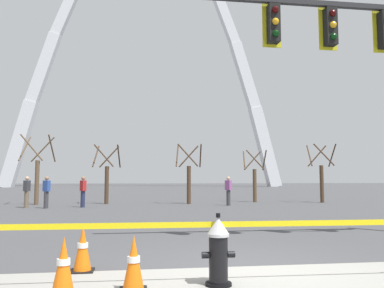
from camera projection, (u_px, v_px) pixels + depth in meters
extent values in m
plane|color=#474749|center=(246.00, 266.00, 6.59)|extent=(240.00, 240.00, 0.00)
cylinder|color=black|center=(219.00, 284.00, 5.38)|extent=(0.36, 0.36, 0.05)
cylinder|color=black|center=(218.00, 259.00, 5.41)|extent=(0.26, 0.26, 0.62)
cylinder|color=#B7B7BC|center=(218.00, 235.00, 5.44)|extent=(0.30, 0.30, 0.04)
cone|color=#B7B7BC|center=(218.00, 226.00, 5.45)|extent=(0.30, 0.30, 0.22)
cylinder|color=black|center=(218.00, 215.00, 5.46)|extent=(0.06, 0.06, 0.06)
cylinder|color=black|center=(206.00, 255.00, 5.39)|extent=(0.10, 0.09, 0.09)
cylinder|color=black|center=(231.00, 254.00, 5.44)|extent=(0.10, 0.09, 0.09)
cylinder|color=black|center=(216.00, 259.00, 5.60)|extent=(0.13, 0.14, 0.13)
cylinder|color=black|center=(214.00, 258.00, 5.68)|extent=(0.15, 0.03, 0.15)
cube|color=yellow|center=(216.00, 224.00, 5.51)|extent=(6.12, 0.15, 0.08)
cone|color=orange|center=(134.00, 262.00, 5.15)|extent=(0.28, 0.28, 0.70)
cylinder|color=white|center=(134.00, 259.00, 5.15)|extent=(0.17, 0.17, 0.08)
cone|color=orange|center=(63.00, 264.00, 4.99)|extent=(0.28, 0.28, 0.70)
cylinder|color=white|center=(64.00, 262.00, 5.00)|extent=(0.17, 0.17, 0.08)
cube|color=black|center=(82.00, 271.00, 6.20)|extent=(0.36, 0.36, 0.03)
cone|color=orange|center=(83.00, 247.00, 6.23)|extent=(0.28, 0.28, 0.70)
cylinder|color=white|center=(83.00, 245.00, 6.23)|extent=(0.17, 0.17, 0.08)
cube|color=#232326|center=(345.00, 5.00, 9.39)|extent=(7.60, 0.12, 0.12)
cube|color=gold|center=(381.00, 32.00, 9.62)|extent=(0.44, 0.03, 1.04)
cube|color=black|center=(330.00, 27.00, 9.29)|extent=(0.26, 0.24, 0.90)
cube|color=gold|center=(328.00, 29.00, 9.43)|extent=(0.44, 0.03, 1.04)
sphere|color=#360606|center=(333.00, 13.00, 9.19)|extent=(0.16, 0.16, 0.16)
sphere|color=orange|center=(333.00, 25.00, 9.16)|extent=(0.16, 0.16, 0.16)
sphere|color=black|center=(333.00, 36.00, 9.14)|extent=(0.16, 0.16, 0.16)
cube|color=black|center=(274.00, 24.00, 9.10)|extent=(0.26, 0.24, 0.90)
cube|color=gold|center=(271.00, 26.00, 9.23)|extent=(0.44, 0.03, 1.04)
sphere|color=#360606|center=(275.00, 10.00, 8.99)|extent=(0.16, 0.16, 0.16)
sphere|color=orange|center=(275.00, 21.00, 8.97)|extent=(0.16, 0.16, 0.16)
sphere|color=black|center=(276.00, 33.00, 8.94)|extent=(0.16, 0.16, 0.16)
cube|color=silver|center=(19.00, 144.00, 68.78)|extent=(5.85, 2.17, 15.61)
cube|color=silver|center=(44.00, 68.00, 70.51)|extent=(5.65, 1.98, 13.15)
cube|color=silver|center=(67.00, 9.00, 72.02)|extent=(5.43, 1.79, 10.71)
cube|color=silver|center=(226.00, 18.00, 76.16)|extent=(5.43, 1.79, 10.71)
cube|color=silver|center=(245.00, 76.00, 75.69)|extent=(5.65, 1.98, 13.15)
cube|color=silver|center=(265.00, 147.00, 74.99)|extent=(5.85, 2.17, 15.61)
cylinder|color=brown|center=(37.00, 182.00, 22.34)|extent=(0.24, 0.24, 2.52)
cylinder|color=brown|center=(25.00, 148.00, 22.55)|extent=(0.35, 1.36, 1.51)
cylinder|color=brown|center=(52.00, 148.00, 22.54)|extent=(0.22, 1.37, 1.51)
cylinder|color=brown|center=(43.00, 149.00, 23.29)|extent=(1.37, 0.22, 1.51)
cylinder|color=brown|center=(31.00, 147.00, 21.73)|extent=(1.35, 0.38, 1.51)
cylinder|color=#473323|center=(107.00, 185.00, 23.03)|extent=(0.24, 0.24, 2.20)
cylinder|color=#473323|center=(96.00, 156.00, 23.22)|extent=(0.31, 1.20, 1.32)
cylinder|color=#473323|center=(119.00, 156.00, 23.21)|extent=(0.20, 1.21, 1.32)
cylinder|color=#473323|center=(109.00, 157.00, 23.86)|extent=(1.21, 0.20, 1.32)
cylinder|color=#473323|center=(104.00, 155.00, 22.50)|extent=(1.19, 0.34, 1.32)
cylinder|color=#473323|center=(189.00, 185.00, 23.09)|extent=(0.24, 0.24, 2.22)
cylinder|color=#473323|center=(177.00, 156.00, 23.28)|extent=(0.32, 1.21, 1.34)
cylinder|color=#473323|center=(201.00, 156.00, 23.27)|extent=(0.20, 1.22, 1.34)
cylinder|color=#473323|center=(189.00, 156.00, 23.93)|extent=(1.22, 0.20, 1.34)
cylinder|color=#473323|center=(188.00, 155.00, 22.55)|extent=(1.20, 0.34, 1.34)
cylinder|color=brown|center=(255.00, 186.00, 24.82)|extent=(0.24, 0.24, 2.08)
cylinder|color=brown|center=(244.00, 160.00, 25.00)|extent=(0.30, 1.13, 1.25)
cylinder|color=brown|center=(264.00, 160.00, 24.99)|extent=(0.19, 1.14, 1.25)
cylinder|color=brown|center=(252.00, 161.00, 25.61)|extent=(1.14, 0.19, 1.25)
cylinder|color=brown|center=(255.00, 160.00, 24.32)|extent=(1.13, 0.33, 1.25)
cylinder|color=#473323|center=(322.00, 184.00, 24.37)|extent=(0.24, 0.24, 2.30)
cylinder|color=#473323|center=(309.00, 155.00, 24.57)|extent=(0.32, 1.25, 1.38)
cylinder|color=#473323|center=(332.00, 155.00, 24.56)|extent=(0.20, 1.26, 1.38)
cylinder|color=#473323|center=(317.00, 156.00, 25.24)|extent=(1.26, 0.20, 1.38)
cylinder|color=#473323|center=(324.00, 155.00, 23.82)|extent=(1.24, 0.35, 1.38)
cylinder|color=#38383D|center=(228.00, 198.00, 21.66)|extent=(0.22, 0.22, 0.84)
cube|color=#995193|center=(228.00, 185.00, 21.72)|extent=(0.36, 0.39, 0.54)
sphere|color=tan|center=(228.00, 178.00, 21.75)|extent=(0.20, 0.20, 0.20)
cylinder|color=brown|center=(26.00, 199.00, 19.96)|extent=(0.22, 0.22, 0.84)
cube|color=#333338|center=(27.00, 186.00, 20.02)|extent=(0.30, 0.39, 0.54)
sphere|color=tan|center=(27.00, 178.00, 20.06)|extent=(0.20, 0.20, 0.20)
cylinder|color=#38383D|center=(46.00, 200.00, 19.52)|extent=(0.22, 0.22, 0.84)
cube|color=#2D4C99|center=(47.00, 186.00, 19.58)|extent=(0.39, 0.36, 0.54)
sphere|color=#936B4C|center=(47.00, 178.00, 19.62)|extent=(0.20, 0.20, 0.20)
cylinder|color=#232847|center=(83.00, 199.00, 20.25)|extent=(0.22, 0.22, 0.84)
cube|color=#B22323|center=(83.00, 186.00, 20.31)|extent=(0.36, 0.39, 0.54)
sphere|color=#936B4C|center=(83.00, 178.00, 20.34)|extent=(0.20, 0.20, 0.20)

